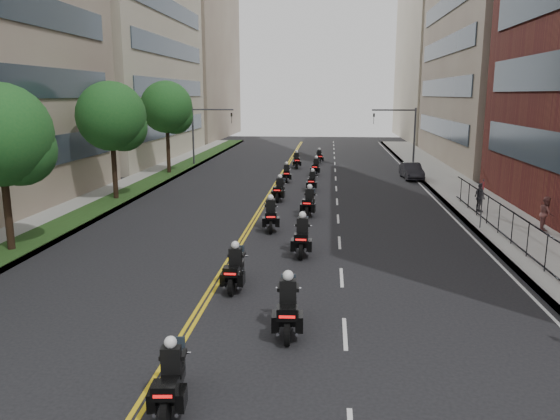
# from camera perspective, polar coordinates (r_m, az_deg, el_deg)

# --- Properties ---
(sidewalk_right) EXTENTS (4.00, 90.00, 0.15)m
(sidewalk_right) POSITION_cam_1_polar(r_m,az_deg,el_deg) (36.79, 19.82, 0.69)
(sidewalk_right) COLOR gray
(sidewalk_right) RESTS_ON ground
(sidewalk_left) EXTENTS (4.00, 90.00, 0.15)m
(sidewalk_left) POSITION_cam_1_polar(r_m,az_deg,el_deg) (38.48, -17.28, 1.34)
(sidewalk_left) COLOR gray
(sidewalk_left) RESTS_ON ground
(grass_strip) EXTENTS (2.00, 90.00, 0.04)m
(grass_strip) POSITION_cam_1_polar(r_m,az_deg,el_deg) (38.16, -16.18, 1.47)
(grass_strip) COLOR #1F3714
(grass_strip) RESTS_ON sidewalk_left
(building_right_tan) EXTENTS (15.11, 28.00, 30.00)m
(building_right_tan) POSITION_cam_1_polar(r_m,az_deg,el_deg) (61.45, 24.33, 18.64)
(building_right_tan) COLOR gray
(building_right_tan) RESTS_ON ground
(building_right_far) EXTENTS (15.00, 28.00, 26.00)m
(building_right_far) POSITION_cam_1_polar(r_m,az_deg,el_deg) (90.13, 17.91, 15.38)
(building_right_far) COLOR #ACA38A
(building_right_far) RESTS_ON ground
(building_left_far) EXTENTS (16.00, 28.00, 26.00)m
(building_left_far) POSITION_cam_1_polar(r_m,az_deg,el_deg) (91.52, -10.85, 15.68)
(building_left_far) COLOR gray
(building_left_far) RESTS_ON ground
(iron_fence) EXTENTS (0.05, 28.00, 1.50)m
(iron_fence) POSITION_cam_1_polar(r_m,az_deg,el_deg) (24.21, 25.23, -3.37)
(iron_fence) COLOR black
(iron_fence) RESTS_ON sidewalk_right
(street_trees) EXTENTS (4.40, 38.40, 7.98)m
(street_trees) POSITION_cam_1_polar(r_m,az_deg,el_deg) (31.70, -20.64, 8.16)
(street_trees) COLOR #301D15
(street_trees) RESTS_ON ground
(traffic_signal_right) EXTENTS (4.09, 0.20, 5.60)m
(traffic_signal_right) POSITION_cam_1_polar(r_m,az_deg,el_deg) (52.48, 12.86, 8.29)
(traffic_signal_right) COLOR #3F3F44
(traffic_signal_right) RESTS_ON ground
(traffic_signal_left) EXTENTS (4.09, 0.20, 5.60)m
(traffic_signal_left) POSITION_cam_1_polar(r_m,az_deg,el_deg) (53.43, -8.09, 8.53)
(traffic_signal_left) COLOR #3F3F44
(traffic_signal_left) RESTS_ON ground
(motorcycle_0) EXTENTS (0.63, 2.24, 1.66)m
(motorcycle_0) POSITION_cam_1_polar(r_m,az_deg,el_deg) (12.83, -11.32, -17.13)
(motorcycle_0) COLOR black
(motorcycle_0) RESTS_ON ground
(motorcycle_1) EXTENTS (0.62, 2.53, 1.86)m
(motorcycle_1) POSITION_cam_1_polar(r_m,az_deg,el_deg) (16.10, 0.82, -10.30)
(motorcycle_1) COLOR black
(motorcycle_1) RESTS_ON ground
(motorcycle_2) EXTENTS (0.53, 2.33, 1.72)m
(motorcycle_2) POSITION_cam_1_polar(r_m,az_deg,el_deg) (19.68, -4.73, -6.29)
(motorcycle_2) COLOR black
(motorcycle_2) RESTS_ON ground
(motorcycle_3) EXTENTS (0.58, 2.55, 1.88)m
(motorcycle_3) POSITION_cam_1_polar(r_m,az_deg,el_deg) (23.68, 2.33, -2.93)
(motorcycle_3) COLOR black
(motorcycle_3) RESTS_ON ground
(motorcycle_4) EXTENTS (0.72, 2.48, 1.83)m
(motorcycle_4) POSITION_cam_1_polar(r_m,az_deg,el_deg) (27.91, -0.98, -0.66)
(motorcycle_4) COLOR black
(motorcycle_4) RESTS_ON ground
(motorcycle_5) EXTENTS (0.68, 2.45, 1.81)m
(motorcycle_5) POSITION_cam_1_polar(r_m,az_deg,el_deg) (31.30, 3.07, 0.70)
(motorcycle_5) COLOR black
(motorcycle_5) RESTS_ON ground
(motorcycle_6) EXTENTS (0.62, 2.35, 1.74)m
(motorcycle_6) POSITION_cam_1_polar(r_m,az_deg,el_deg) (35.59, -0.04, 2.05)
(motorcycle_6) COLOR black
(motorcycle_6) RESTS_ON ground
(motorcycle_7) EXTENTS (0.54, 2.17, 1.60)m
(motorcycle_7) POSITION_cam_1_polar(r_m,az_deg,el_deg) (39.49, 3.39, 2.95)
(motorcycle_7) COLOR black
(motorcycle_7) RESTS_ON ground
(motorcycle_8) EXTENTS (0.58, 2.19, 1.62)m
(motorcycle_8) POSITION_cam_1_polar(r_m,az_deg,el_deg) (43.26, 0.69, 3.77)
(motorcycle_8) COLOR black
(motorcycle_8) RESTS_ON ground
(motorcycle_9) EXTENTS (0.62, 2.27, 1.68)m
(motorcycle_9) POSITION_cam_1_polar(r_m,az_deg,el_deg) (47.04, 3.78, 4.44)
(motorcycle_9) COLOR black
(motorcycle_9) RESTS_ON ground
(motorcycle_10) EXTENTS (0.68, 2.29, 1.69)m
(motorcycle_10) POSITION_cam_1_polar(r_m,az_deg,el_deg) (51.48, 1.74, 5.13)
(motorcycle_10) COLOR black
(motorcycle_10) RESTS_ON ground
(motorcycle_11) EXTENTS (0.63, 2.09, 1.55)m
(motorcycle_11) POSITION_cam_1_polar(r_m,az_deg,el_deg) (55.43, 4.13, 5.54)
(motorcycle_11) COLOR black
(motorcycle_11) RESTS_ON ground
(parked_sedan) EXTENTS (1.63, 4.04, 1.31)m
(parked_sedan) POSITION_cam_1_polar(r_m,az_deg,el_deg) (46.18, 13.58, 3.98)
(parked_sedan) COLOR black
(parked_sedan) RESTS_ON ground
(pedestrian_b) EXTENTS (0.83, 0.96, 1.71)m
(pedestrian_b) POSITION_cam_1_polar(r_m,az_deg,el_deg) (30.31, 26.05, -0.33)
(pedestrian_b) COLOR brown
(pedestrian_b) RESTS_ON sidewalk_right
(pedestrian_c) EXTENTS (0.66, 1.07, 1.70)m
(pedestrian_c) POSITION_cam_1_polar(r_m,az_deg,el_deg) (33.54, 20.15, 1.24)
(pedestrian_c) COLOR #3E3E46
(pedestrian_c) RESTS_ON sidewalk_right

